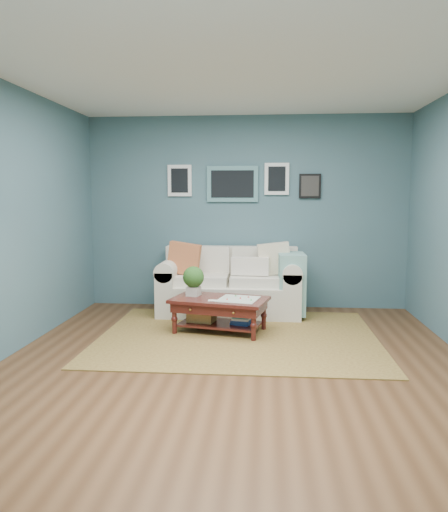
# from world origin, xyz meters

# --- Properties ---
(room_shell) EXTENTS (5.00, 5.02, 2.70)m
(room_shell) POSITION_xyz_m (-0.00, 0.06, 1.36)
(room_shell) COLOR brown
(room_shell) RESTS_ON ground
(area_rug) EXTENTS (3.09, 2.47, 0.01)m
(area_rug) POSITION_xyz_m (-0.02, 0.90, 0.01)
(area_rug) COLOR brown
(area_rug) RESTS_ON ground
(loveseat) EXTENTS (1.92, 0.87, 0.99)m
(loveseat) POSITION_xyz_m (-0.11, 2.03, 0.40)
(loveseat) COLOR beige
(loveseat) RESTS_ON ground
(coffee_table) EXTENTS (1.19, 0.85, 0.76)m
(coffee_table) POSITION_xyz_m (-0.30, 1.08, 0.34)
(coffee_table) COLOR #380D0C
(coffee_table) RESTS_ON ground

